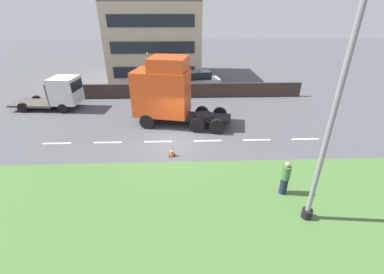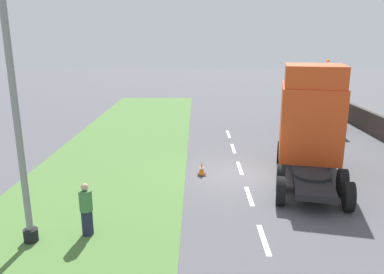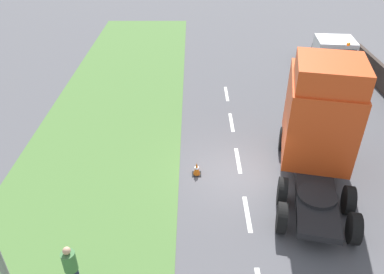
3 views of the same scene
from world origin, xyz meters
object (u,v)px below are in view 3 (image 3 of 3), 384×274
lorry_cab (321,117)px  flatbed_truck (331,57)px  pedestrian (72,269)px  traffic_cone_lead (197,169)px

lorry_cab → flatbed_truck: 9.51m
flatbed_truck → lorry_cab: bearing=74.6°
flatbed_truck → pedestrian: 18.66m
lorry_cab → flatbed_truck: bearing=81.5°
pedestrian → traffic_cone_lead: (3.55, 5.22, -0.54)m
lorry_cab → pedestrian: size_ratio=4.22×
lorry_cab → traffic_cone_lead: size_ratio=12.18×
pedestrian → traffic_cone_lead: bearing=55.7°
pedestrian → traffic_cone_lead: pedestrian is taller
pedestrian → traffic_cone_lead: size_ratio=2.89×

